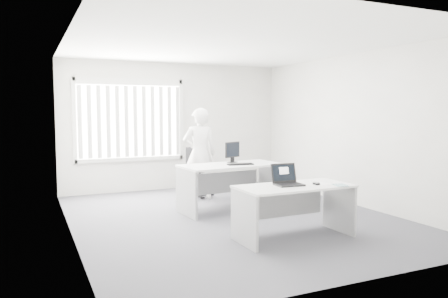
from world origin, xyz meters
name	(u,v)px	position (x,y,z in m)	size (l,w,h in m)	color
ground	(232,217)	(0.00, 0.00, 0.00)	(6.00, 6.00, 0.00)	#595860
wall_back	(175,126)	(0.00, 3.00, 1.40)	(5.00, 0.02, 2.80)	beige
wall_front	(363,146)	(0.00, -3.00, 1.40)	(5.00, 0.02, 2.80)	beige
wall_left	(69,136)	(-2.50, 0.00, 1.40)	(0.02, 6.00, 2.80)	beige
wall_right	(354,130)	(2.50, 0.00, 1.40)	(0.02, 6.00, 2.80)	beige
ceiling	(232,44)	(0.00, 0.00, 2.80)	(5.00, 6.00, 0.02)	white
window	(130,120)	(-1.00, 2.96, 1.55)	(2.32, 0.06, 1.76)	silver
blinds	(131,122)	(-1.00, 2.90, 1.52)	(2.20, 0.10, 1.50)	silver
desk_near	(294,200)	(0.28, -1.40, 0.53)	(1.62, 0.78, 0.73)	silver
desk_far	(231,177)	(0.22, 0.50, 0.58)	(1.85, 1.00, 0.81)	silver
office_chair	(196,181)	(0.10, 1.91, 0.31)	(0.70, 0.70, 1.00)	black
person	(200,154)	(0.07, 1.65, 0.90)	(0.66, 0.43, 1.80)	silver
laptop	(289,175)	(0.20, -1.38, 0.88)	(0.37, 0.33, 0.29)	black
paper_sheet	(320,184)	(0.67, -1.44, 0.73)	(0.27, 0.19, 0.00)	white
mouse	(316,183)	(0.58, -1.48, 0.75)	(0.06, 0.10, 0.04)	#A5A5A7
booklet	(340,185)	(0.84, -1.66, 0.74)	(0.15, 0.21, 0.01)	white
keyboard	(240,164)	(0.33, 0.36, 0.82)	(0.45, 0.15, 0.02)	black
monitor	(232,152)	(0.35, 0.73, 1.00)	(0.37, 0.11, 0.37)	black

